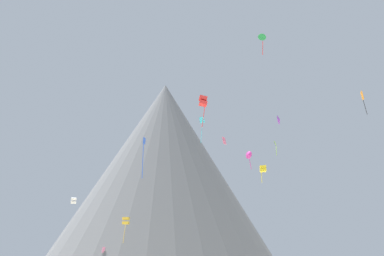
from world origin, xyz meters
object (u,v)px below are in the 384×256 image
at_px(kite_pink_low, 103,255).
at_px(kite_orange_high, 363,98).
at_px(kite_violet_mid, 279,120).
at_px(kite_yellow_mid, 263,169).
at_px(kite_magenta_mid, 248,155).
at_px(rock_massif, 165,182).
at_px(kite_cyan_high, 202,123).
at_px(kite_white_mid, 74,201).
at_px(kite_gold_low, 126,221).
at_px(kite_rainbow_high, 224,141).
at_px(kite_red_high, 203,101).
at_px(kite_lime_high, 275,145).
at_px(kite_blue_mid, 144,151).
at_px(kite_green_high, 262,38).

bearing_deg(kite_pink_low, kite_orange_high, 162.69).
distance_m(kite_violet_mid, kite_yellow_mid, 9.71).
distance_m(kite_orange_high, kite_magenta_mid, 20.62).
xyz_separation_m(rock_massif, kite_violet_mid, (22.48, -50.59, -0.70)).
relative_size(kite_cyan_high, kite_white_mid, 3.89).
xyz_separation_m(kite_gold_low, kite_rainbow_high, (18.52, -1.29, 15.03)).
distance_m(kite_pink_low, kite_rainbow_high, 32.99).
distance_m(kite_cyan_high, kite_red_high, 19.64).
bearing_deg(kite_lime_high, rock_massif, 109.22).
bearing_deg(kite_violet_mid, kite_blue_mid, 151.87).
relative_size(kite_rainbow_high, kite_cyan_high, 0.29).
distance_m(kite_blue_mid, kite_cyan_high, 33.33).
relative_size(kite_white_mid, kite_orange_high, 0.33).
height_order(kite_green_high, kite_red_high, kite_green_high).
xyz_separation_m(kite_green_high, kite_orange_high, (17.01, 8.12, -6.36)).
bearing_deg(kite_violet_mid, kite_orange_high, -59.85).
xyz_separation_m(kite_blue_mid, kite_cyan_high, (6.75, 29.51, 13.95)).
bearing_deg(kite_cyan_high, kite_green_high, -174.95).
height_order(kite_pink_low, kite_green_high, kite_green_high).
bearing_deg(kite_pink_low, kite_yellow_mid, 159.83).
distance_m(kite_violet_mid, kite_cyan_high, 19.88).
distance_m(kite_white_mid, kite_magenta_mid, 35.08).
bearing_deg(kite_violet_mid, kite_green_high, -179.95).
bearing_deg(kite_magenta_mid, kite_green_high, -37.20).
height_order(kite_red_high, kite_lime_high, kite_lime_high).
xyz_separation_m(kite_red_high, kite_orange_high, (25.85, 5.77, 2.76)).
bearing_deg(kite_blue_mid, kite_rainbow_high, -141.77).
height_order(kite_violet_mid, kite_orange_high, kite_orange_high).
xyz_separation_m(kite_pink_low, kite_violet_mid, (31.86, -24.11, 19.29)).
height_order(rock_massif, kite_rainbow_high, rock_massif).
bearing_deg(kite_rainbow_high, kite_magenta_mid, 103.53).
bearing_deg(kite_orange_high, kite_green_high, -12.64).
bearing_deg(kite_rainbow_high, kite_cyan_high, -1.12).
distance_m(kite_yellow_mid, kite_orange_high, 19.78).
relative_size(kite_green_high, kite_white_mid, 2.59).
height_order(kite_gold_low, kite_rainbow_high, kite_rainbow_high).
xyz_separation_m(kite_green_high, kite_red_high, (-8.84, 2.35, -9.12)).
bearing_deg(kite_violet_mid, kite_magenta_mid, 63.12).
xyz_separation_m(kite_pink_low, kite_blue_mid, (13.05, -38.61, 10.30)).
height_order(kite_blue_mid, kite_red_high, kite_red_high).
relative_size(kite_green_high, kite_lime_high, 1.07).
height_order(kite_gold_low, kite_orange_high, kite_orange_high).
bearing_deg(kite_blue_mid, kite_green_high, 174.89).
bearing_deg(kite_gold_low, kite_yellow_mid, -17.24).
distance_m(kite_gold_low, kite_cyan_high, 23.43).
height_order(kite_pink_low, kite_rainbow_high, kite_rainbow_high).
xyz_separation_m(kite_rainbow_high, kite_red_high, (-4.06, -19.63, -0.03)).
height_order(kite_pink_low, kite_gold_low, kite_gold_low).
relative_size(rock_massif, kite_blue_mid, 15.50).
xyz_separation_m(kite_pink_low, kite_rainbow_high, (24.09, -8.80, 20.75)).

